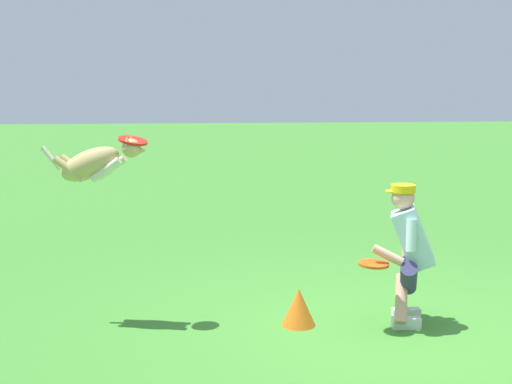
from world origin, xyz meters
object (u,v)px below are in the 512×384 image
object	(u,v)px
person	(409,250)
dog	(96,163)
frisbee_flying	(133,141)
training_cone	(299,307)
frisbee_held	(374,264)

from	to	relation	value
person	dog	bearing A→B (deg)	9.17
person	dog	size ratio (longest dim) A/B	1.31
frisbee_flying	training_cone	size ratio (longest dim) A/B	0.76
training_cone	dog	bearing A→B (deg)	-9.27
frisbee_flying	training_cone	bearing A→B (deg)	169.93
dog	training_cone	xyz separation A→B (m)	(-1.82, 0.30, -1.31)
person	frisbee_flying	bearing A→B (deg)	9.04
dog	frisbee_held	distance (m)	2.66
dog	frisbee_flying	world-z (taller)	same
dog	frisbee_held	bearing A→B (deg)	2.62
person	frisbee_held	bearing A→B (deg)	38.35
frisbee_flying	training_cone	xyz separation A→B (m)	(-1.48, 0.26, -1.51)
person	dog	world-z (taller)	dog
person	frisbee_held	world-z (taller)	person
person	training_cone	size ratio (longest dim) A/B	3.70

